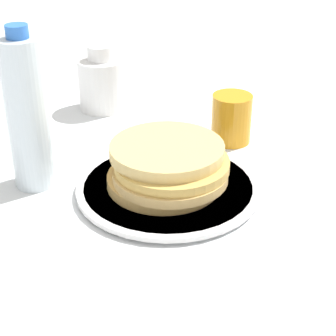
# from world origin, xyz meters

# --- Properties ---
(ground_plane) EXTENTS (4.00, 4.00, 0.00)m
(ground_plane) POSITION_xyz_m (0.00, 0.00, 0.00)
(ground_plane) COLOR white
(plate) EXTENTS (0.27, 0.27, 0.01)m
(plate) POSITION_xyz_m (-0.01, 0.01, 0.01)
(plate) COLOR white
(plate) RESTS_ON ground_plane
(pancake_stack) EXTENTS (0.18, 0.18, 0.06)m
(pancake_stack) POSITION_xyz_m (-0.01, 0.01, 0.04)
(pancake_stack) COLOR tan
(pancake_stack) RESTS_ON plate
(juice_glass) EXTENTS (0.07, 0.07, 0.08)m
(juice_glass) POSITION_xyz_m (0.19, -0.02, 0.04)
(juice_glass) COLOR orange
(juice_glass) RESTS_ON ground_plane
(cream_jug) EXTENTS (0.09, 0.09, 0.13)m
(cream_jug) POSITION_xyz_m (0.23, 0.25, 0.05)
(cream_jug) COLOR white
(cream_jug) RESTS_ON ground_plane
(water_bottle_near) EXTENTS (0.06, 0.06, 0.24)m
(water_bottle_near) POSITION_xyz_m (-0.06, 0.20, 0.11)
(water_bottle_near) COLOR silver
(water_bottle_near) RESTS_ON ground_plane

